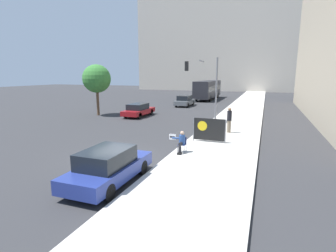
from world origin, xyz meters
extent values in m
plane|color=#303033|center=(0.00, 0.00, 0.00)|extent=(160.00, 160.00, 0.00)
cube|color=beige|center=(4.40, 15.00, 0.08)|extent=(4.48, 90.00, 0.16)
cube|color=#BCB2A3|center=(-2.00, 63.71, 15.99)|extent=(52.00, 12.00, 31.99)
cylinder|color=#474C56|center=(2.50, 1.57, 0.37)|extent=(0.03, 0.03, 0.42)
cylinder|color=#474C56|center=(2.87, 1.57, 0.37)|extent=(0.03, 0.03, 0.42)
cylinder|color=#474C56|center=(2.50, 1.94, 0.37)|extent=(0.03, 0.03, 0.42)
cylinder|color=#474C56|center=(2.87, 1.94, 0.37)|extent=(0.03, 0.03, 0.42)
cube|color=navy|center=(2.68, 1.75, 0.59)|extent=(0.40, 0.40, 0.02)
cube|color=navy|center=(2.68, 1.94, 0.79)|extent=(0.40, 0.02, 0.38)
cylinder|color=black|center=(2.68, 1.59, 0.69)|extent=(0.18, 0.42, 0.18)
cylinder|color=black|center=(2.68, 1.38, 0.37)|extent=(0.16, 0.16, 0.42)
cube|color=black|center=(2.68, 1.32, 0.21)|extent=(0.20, 0.28, 0.10)
cylinder|color=navy|center=(2.68, 1.78, 0.86)|extent=(0.34, 0.34, 0.52)
sphere|color=tan|center=(2.68, 1.78, 1.23)|extent=(0.22, 0.22, 0.22)
cylinder|color=navy|center=(2.36, 1.70, 0.94)|extent=(0.45, 0.09, 0.09)
cube|color=white|center=(2.15, 1.70, 0.99)|extent=(0.38, 0.02, 0.32)
cube|color=black|center=(2.15, 1.69, 0.99)|extent=(0.29, 0.01, 0.08)
cylinder|color=#756651|center=(4.43, 7.71, 0.61)|extent=(0.28, 0.28, 0.90)
cylinder|color=black|center=(4.43, 7.71, 1.41)|extent=(0.34, 0.34, 0.71)
sphere|color=#936B4C|center=(4.43, 7.71, 1.89)|extent=(0.24, 0.24, 0.24)
cylinder|color=slate|center=(2.61, 4.47, 0.92)|extent=(0.06, 0.06, 1.50)
cylinder|color=slate|center=(4.63, 4.47, 0.92)|extent=(0.06, 0.06, 1.50)
cube|color=black|center=(3.62, 4.47, 0.97)|extent=(2.02, 0.02, 1.40)
cylinder|color=yellow|center=(3.18, 4.45, 1.18)|extent=(0.62, 0.01, 0.62)
cylinder|color=slate|center=(2.67, 11.82, 2.98)|extent=(0.16, 0.16, 5.64)
cylinder|color=slate|center=(1.33, 11.68, 5.50)|extent=(0.39, 2.69, 0.11)
cube|color=black|center=(-0.01, 11.54, 5.08)|extent=(0.33, 0.33, 0.84)
sphere|color=green|center=(-0.01, 11.54, 4.80)|extent=(0.18, 0.18, 0.18)
cube|color=navy|center=(1.07, -2.90, 0.55)|extent=(1.84, 4.35, 0.56)
cube|color=black|center=(1.07, -3.07, 1.15)|extent=(1.58, 2.26, 0.65)
cylinder|color=black|center=(0.26, -1.55, 0.32)|extent=(0.22, 0.64, 0.64)
cylinder|color=black|center=(1.88, -1.55, 0.32)|extent=(0.22, 0.64, 0.64)
cylinder|color=black|center=(0.26, -4.24, 0.32)|extent=(0.22, 0.64, 0.64)
cylinder|color=black|center=(1.88, -4.24, 0.32)|extent=(0.22, 0.64, 0.64)
cube|color=maroon|center=(-5.68, 13.10, 0.52)|extent=(1.80, 4.58, 0.49)
cube|color=black|center=(-5.68, 12.91, 1.06)|extent=(1.55, 2.38, 0.60)
cylinder|color=black|center=(-6.47, 14.52, 0.32)|extent=(0.22, 0.64, 0.64)
cylinder|color=black|center=(-4.88, 14.52, 0.32)|extent=(0.22, 0.64, 0.64)
cylinder|color=black|center=(-6.47, 11.68, 0.32)|extent=(0.22, 0.64, 0.64)
cylinder|color=black|center=(-4.88, 11.68, 0.32)|extent=(0.22, 0.64, 0.64)
cube|color=#565B60|center=(-3.73, 23.45, 0.55)|extent=(1.82, 4.53, 0.56)
cube|color=black|center=(-3.73, 23.27, 1.16)|extent=(1.56, 2.36, 0.66)
cylinder|color=black|center=(-4.53, 24.85, 0.32)|extent=(0.22, 0.64, 0.64)
cylinder|color=black|center=(-2.93, 24.85, 0.32)|extent=(0.22, 0.64, 0.64)
cylinder|color=black|center=(-4.53, 22.04, 0.32)|extent=(0.22, 0.64, 0.64)
cylinder|color=black|center=(-2.93, 22.04, 0.32)|extent=(0.22, 0.64, 0.64)
cube|color=#232328|center=(-2.86, 34.45, 1.84)|extent=(2.54, 11.55, 2.79)
cube|color=black|center=(-2.86, 34.45, 2.01)|extent=(2.56, 10.97, 0.91)
cylinder|color=black|center=(-3.98, 38.03, 0.52)|extent=(0.30, 1.04, 1.04)
cylinder|color=black|center=(-1.74, 38.03, 0.52)|extent=(0.30, 1.04, 1.04)
cylinder|color=black|center=(-3.98, 30.87, 0.52)|extent=(0.30, 1.04, 1.04)
cylinder|color=black|center=(-1.74, 30.87, 0.52)|extent=(0.30, 1.04, 1.04)
cylinder|color=brown|center=(-10.10, 12.19, 1.44)|extent=(0.28, 0.28, 2.88)
sphere|color=#387A33|center=(-10.10, 12.19, 3.92)|extent=(2.97, 2.97, 2.97)
camera|label=1|loc=(6.82, -11.50, 4.38)|focal=28.00mm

